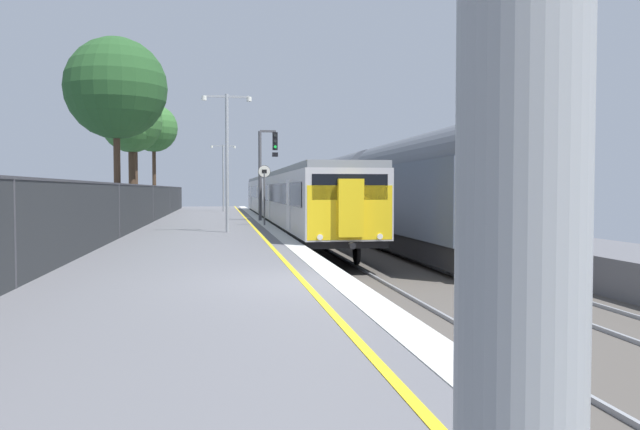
{
  "coord_description": "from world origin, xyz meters",
  "views": [
    {
      "loc": [
        -1.9,
        -11.74,
        1.73
      ],
      "look_at": [
        1.55,
        10.02,
        0.85
      ],
      "focal_mm": 35.63,
      "sensor_mm": 36.0,
      "label": 1
    }
  ],
  "objects_px": {
    "platform_lamp_far": "(223,172)",
    "background_tree_back": "(131,124)",
    "commuter_train_at_platform": "(286,197)",
    "background_tree_centre": "(134,128)",
    "background_tree_left": "(118,92)",
    "signal_gantry": "(265,164)",
    "platform_lamp_mid": "(227,151)",
    "speed_limit_sign": "(264,187)",
    "freight_train_adjacent_track": "(325,191)",
    "background_tree_right": "(155,130)"
  },
  "relations": [
    {
      "from": "freight_train_adjacent_track",
      "to": "background_tree_back",
      "type": "distance_m",
      "value": 18.47
    },
    {
      "from": "platform_lamp_far",
      "to": "background_tree_left",
      "type": "bearing_deg",
      "value": -102.16
    },
    {
      "from": "commuter_train_at_platform",
      "to": "platform_lamp_far",
      "type": "height_order",
      "value": "platform_lamp_far"
    },
    {
      "from": "background_tree_right",
      "to": "background_tree_left",
      "type": "bearing_deg",
      "value": -88.68
    },
    {
      "from": "freight_train_adjacent_track",
      "to": "background_tree_left",
      "type": "relative_size",
      "value": 7.32
    },
    {
      "from": "platform_lamp_far",
      "to": "background_tree_centre",
      "type": "distance_m",
      "value": 8.88
    },
    {
      "from": "commuter_train_at_platform",
      "to": "platform_lamp_mid",
      "type": "distance_m",
      "value": 13.3
    },
    {
      "from": "platform_lamp_mid",
      "to": "background_tree_left",
      "type": "bearing_deg",
      "value": 144.7
    },
    {
      "from": "platform_lamp_mid",
      "to": "background_tree_centre",
      "type": "height_order",
      "value": "background_tree_centre"
    },
    {
      "from": "commuter_train_at_platform",
      "to": "freight_train_adjacent_track",
      "type": "distance_m",
      "value": 10.27
    },
    {
      "from": "signal_gantry",
      "to": "speed_limit_sign",
      "type": "bearing_deg",
      "value": -94.34
    },
    {
      "from": "speed_limit_sign",
      "to": "background_tree_centre",
      "type": "height_order",
      "value": "background_tree_centre"
    },
    {
      "from": "commuter_train_at_platform",
      "to": "background_tree_centre",
      "type": "bearing_deg",
      "value": 144.32
    },
    {
      "from": "platform_lamp_mid",
      "to": "background_tree_right",
      "type": "relative_size",
      "value": 0.67
    },
    {
      "from": "freight_train_adjacent_track",
      "to": "background_tree_right",
      "type": "bearing_deg",
      "value": 169.12
    },
    {
      "from": "background_tree_left",
      "to": "background_tree_centre",
      "type": "bearing_deg",
      "value": 94.95
    },
    {
      "from": "freight_train_adjacent_track",
      "to": "speed_limit_sign",
      "type": "height_order",
      "value": "freight_train_adjacent_track"
    },
    {
      "from": "freight_train_adjacent_track",
      "to": "platform_lamp_mid",
      "type": "relative_size",
      "value": 11.08
    },
    {
      "from": "freight_train_adjacent_track",
      "to": "background_tree_left",
      "type": "bearing_deg",
      "value": -123.63
    },
    {
      "from": "speed_limit_sign",
      "to": "background_tree_right",
      "type": "height_order",
      "value": "background_tree_right"
    },
    {
      "from": "background_tree_centre",
      "to": "background_tree_back",
      "type": "relative_size",
      "value": 1.11
    },
    {
      "from": "speed_limit_sign",
      "to": "background_tree_left",
      "type": "xyz_separation_m",
      "value": [
        -6.59,
        -1.37,
        4.24
      ]
    },
    {
      "from": "commuter_train_at_platform",
      "to": "background_tree_right",
      "type": "distance_m",
      "value": 15.74
    },
    {
      "from": "platform_lamp_far",
      "to": "background_tree_back",
      "type": "xyz_separation_m",
      "value": [
        -4.96,
        -16.34,
        2.05
      ]
    },
    {
      "from": "signal_gantry",
      "to": "platform_lamp_far",
      "type": "height_order",
      "value": "platform_lamp_far"
    },
    {
      "from": "platform_lamp_far",
      "to": "background_tree_back",
      "type": "relative_size",
      "value": 0.76
    },
    {
      "from": "speed_limit_sign",
      "to": "background_tree_back",
      "type": "bearing_deg",
      "value": 147.4
    },
    {
      "from": "platform_lamp_mid",
      "to": "platform_lamp_far",
      "type": "distance_m",
      "value": 25.42
    },
    {
      "from": "freight_train_adjacent_track",
      "to": "signal_gantry",
      "type": "bearing_deg",
      "value": -113.75
    },
    {
      "from": "freight_train_adjacent_track",
      "to": "platform_lamp_far",
      "type": "height_order",
      "value": "platform_lamp_far"
    },
    {
      "from": "commuter_train_at_platform",
      "to": "signal_gantry",
      "type": "distance_m",
      "value": 3.85
    },
    {
      "from": "platform_lamp_mid",
      "to": "background_tree_left",
      "type": "height_order",
      "value": "background_tree_left"
    },
    {
      "from": "commuter_train_at_platform",
      "to": "freight_train_adjacent_track",
      "type": "height_order",
      "value": "freight_train_adjacent_track"
    },
    {
      "from": "background_tree_centre",
      "to": "background_tree_right",
      "type": "distance_m",
      "value": 4.96
    },
    {
      "from": "speed_limit_sign",
      "to": "background_tree_left",
      "type": "bearing_deg",
      "value": -168.22
    },
    {
      "from": "background_tree_left",
      "to": "platform_lamp_far",
      "type": "bearing_deg",
      "value": 77.84
    },
    {
      "from": "commuter_train_at_platform",
      "to": "background_tree_right",
      "type": "relative_size",
      "value": 4.74
    },
    {
      "from": "commuter_train_at_platform",
      "to": "platform_lamp_mid",
      "type": "bearing_deg",
      "value": -106.27
    },
    {
      "from": "background_tree_right",
      "to": "speed_limit_sign",
      "type": "bearing_deg",
      "value": -70.34
    },
    {
      "from": "signal_gantry",
      "to": "background_tree_left",
      "type": "height_order",
      "value": "background_tree_left"
    },
    {
      "from": "platform_lamp_far",
      "to": "background_tree_back",
      "type": "distance_m",
      "value": 17.2
    },
    {
      "from": "freight_train_adjacent_track",
      "to": "background_tree_centre",
      "type": "height_order",
      "value": "background_tree_centre"
    },
    {
      "from": "commuter_train_at_platform",
      "to": "background_tree_centre",
      "type": "xyz_separation_m",
      "value": [
        -9.85,
        7.07,
        4.72
      ]
    },
    {
      "from": "commuter_train_at_platform",
      "to": "signal_gantry",
      "type": "relative_size",
      "value": 7.77
    },
    {
      "from": "platform_lamp_far",
      "to": "platform_lamp_mid",
      "type": "bearing_deg",
      "value": -90.0
    },
    {
      "from": "signal_gantry",
      "to": "background_tree_back",
      "type": "bearing_deg",
      "value": -175.79
    },
    {
      "from": "platform_lamp_mid",
      "to": "background_tree_centre",
      "type": "bearing_deg",
      "value": 107.39
    },
    {
      "from": "background_tree_back",
      "to": "signal_gantry",
      "type": "bearing_deg",
      "value": 4.21
    },
    {
      "from": "signal_gantry",
      "to": "speed_limit_sign",
      "type": "relative_size",
      "value": 1.74
    },
    {
      "from": "commuter_train_at_platform",
      "to": "background_tree_right",
      "type": "xyz_separation_m",
      "value": [
        -8.92,
        11.93,
        5.09
      ]
    }
  ]
}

